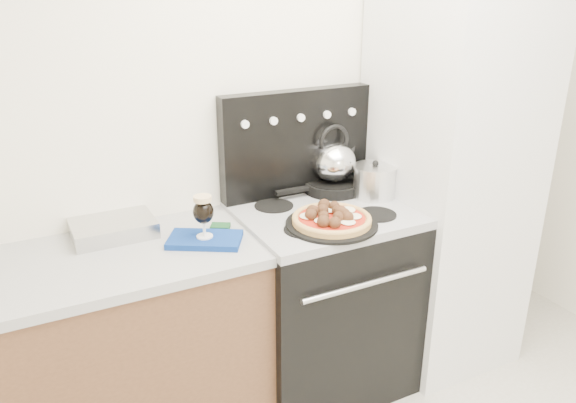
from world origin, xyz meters
TOP-DOWN VIEW (x-y plane):
  - room_shell at (0.00, 0.29)m, footprint 3.52×3.01m
  - base_cabinet at (-1.02, 1.20)m, footprint 1.45×0.60m
  - countertop at (-1.02, 1.20)m, footprint 1.48×0.63m
  - stove_body at (0.08, 1.18)m, footprint 0.76×0.65m
  - cooktop at (0.08, 1.18)m, footprint 0.76×0.65m
  - backguard at (0.08, 1.45)m, footprint 0.76×0.08m
  - fridge at (0.78, 1.15)m, footprint 0.64×0.68m
  - foil_sheet at (-0.81, 1.38)m, footprint 0.33×0.24m
  - oven_mitt at (-0.50, 1.14)m, footprint 0.34×0.29m
  - beer_glass at (-0.50, 1.14)m, footprint 0.11×0.11m
  - pizza_pan at (0.02, 1.02)m, footprint 0.47×0.47m
  - pizza at (0.02, 1.02)m, footprint 0.41×0.41m
  - skillet at (0.25, 1.37)m, footprint 0.29×0.29m
  - tea_kettle at (0.25, 1.37)m, footprint 0.23×0.23m
  - stock_pot at (0.38, 1.22)m, footprint 0.20×0.20m

SIDE VIEW (x-z plane):
  - base_cabinet at x=-1.02m, z-range 0.00..0.86m
  - stove_body at x=0.08m, z-range 0.00..0.88m
  - countertop at x=-1.02m, z-range 0.86..0.90m
  - cooktop at x=0.08m, z-range 0.88..0.92m
  - oven_mitt at x=-0.50m, z-range 0.90..0.92m
  - pizza_pan at x=0.02m, z-range 0.92..0.93m
  - foil_sheet at x=-0.81m, z-range 0.90..0.97m
  - skillet at x=0.25m, z-range 0.92..0.97m
  - fridge at x=0.78m, z-range 0.00..1.90m
  - pizza at x=0.02m, z-range 0.93..0.98m
  - stock_pot at x=0.38m, z-range 0.92..1.06m
  - beer_glass at x=-0.50m, z-range 0.92..1.11m
  - tea_kettle at x=0.25m, z-range 0.97..1.21m
  - backguard at x=0.08m, z-range 0.92..1.42m
  - room_shell at x=0.00m, z-range -0.01..2.51m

